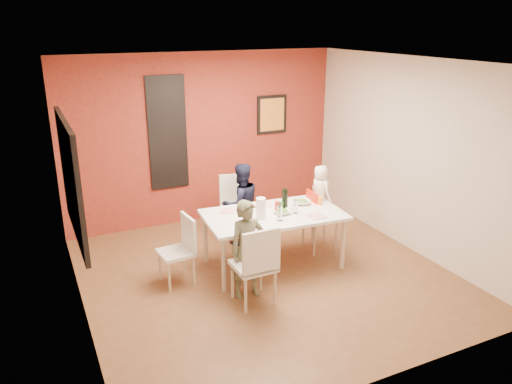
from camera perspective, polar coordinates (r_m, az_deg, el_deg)
name	(u,v)px	position (r m, az deg, el deg)	size (l,w,h in m)	color
ground	(266,275)	(6.60, 1.13, -9.43)	(4.50, 4.50, 0.00)	brown
ceiling	(267,62)	(5.82, 1.31, 14.65)	(4.50, 4.50, 0.02)	white
wall_back	(204,138)	(8.08, -5.98, 6.11)	(4.50, 0.02, 2.70)	beige
wall_front	(387,248)	(4.31, 14.78, -6.25)	(4.50, 0.02, 2.70)	beige
wall_left	(72,204)	(5.50, -20.27, -1.26)	(0.02, 4.50, 2.70)	beige
wall_right	(410,156)	(7.32, 17.20, 4.00)	(0.02, 4.50, 2.70)	beige
brick_accent_wall	(204,139)	(8.06, -5.93, 6.08)	(4.50, 0.02, 2.70)	maroon
picture_window_frame	(71,180)	(5.63, -20.41, 1.34)	(0.05, 1.70, 1.30)	black
picture_window_pane	(72,179)	(5.63, -20.26, 1.36)	(0.02, 1.55, 1.15)	black
glassblock_strip	(167,133)	(7.84, -10.08, 6.64)	(0.55, 0.03, 1.70)	silver
glassblock_surround	(168,133)	(7.83, -10.07, 6.63)	(0.60, 0.03, 1.76)	black
art_print_frame	(272,114)	(8.45, 1.82, 8.85)	(0.54, 0.03, 0.64)	black
art_print_canvas	(272,115)	(8.43, 1.86, 8.83)	(0.44, 0.01, 0.54)	gold
dining_table	(273,218)	(6.56, 2.01, -3.00)	(1.88, 1.14, 0.75)	white
chair_near	(257,262)	(5.70, 0.08, -8.04)	(0.46, 0.46, 0.98)	silver
chair_far	(236,203)	(7.50, -2.34, -1.31)	(0.53, 0.53, 0.96)	silver
chair_left	(181,246)	(6.31, -8.53, -6.13)	(0.44, 0.44, 0.86)	white
high_chair	(318,214)	(7.14, 7.08, -2.57)	(0.40, 0.40, 0.89)	red
child_near	(248,250)	(5.88, -0.98, -6.59)	(0.44, 0.29, 1.21)	brown
child_far	(241,204)	(7.26, -1.73, -1.38)	(0.60, 0.46, 1.22)	black
toddler	(320,191)	(7.02, 7.35, 0.15)	(0.36, 0.23, 0.73)	silver
plate_near_left	(253,228)	(6.07, -0.31, -4.14)	(0.20, 0.20, 0.01)	white
plate_far_mid	(263,205)	(6.80, 0.76, -1.51)	(0.20, 0.20, 0.01)	white
plate_near_right	(317,216)	(6.47, 6.97, -2.78)	(0.20, 0.20, 0.01)	white
plate_far_left	(228,211)	(6.61, -3.27, -2.16)	(0.20, 0.20, 0.01)	white
salad_bowl_a	(282,212)	(6.51, 3.00, -2.30)	(0.21, 0.21, 0.05)	white
salad_bowl_b	(302,202)	(6.88, 5.29, -1.16)	(0.23, 0.23, 0.06)	white
wine_bottle	(285,200)	(6.60, 3.31, -0.88)	(0.08, 0.08, 0.30)	black
wine_glass_a	(280,213)	(6.29, 2.72, -2.38)	(0.07, 0.07, 0.20)	white
wine_glass_b	(296,207)	(6.53, 4.55, -1.67)	(0.06, 0.06, 0.18)	white
paper_towel_roll	(261,208)	(6.32, 0.56, -1.87)	(0.12, 0.12, 0.27)	white
condiment_red	(276,207)	(6.55, 2.33, -1.71)	(0.04, 0.04, 0.15)	red
condiment_green	(282,208)	(6.52, 2.94, -1.80)	(0.04, 0.04, 0.16)	#276923
condiment_brown	(279,206)	(6.62, 2.64, -1.61)	(0.03, 0.03, 0.12)	brown
sippy_cup	(320,201)	(6.88, 7.32, -0.97)	(0.07, 0.07, 0.12)	orange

